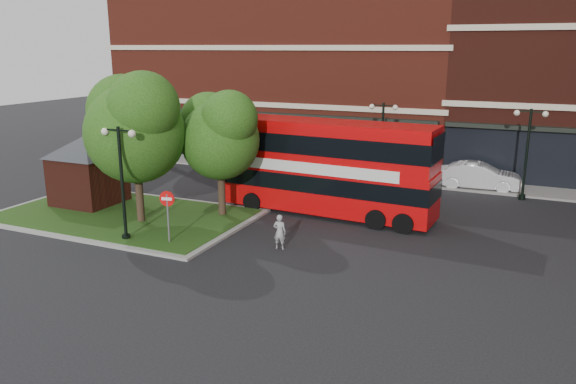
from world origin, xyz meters
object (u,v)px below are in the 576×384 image
at_px(woman, 280,232).
at_px(car_white, 479,176).
at_px(bus, 328,161).
at_px(car_silver, 324,170).

xyz_separation_m(woman, car_white, (6.51, 14.00, 0.04)).
relative_size(bus, woman, 7.26).
relative_size(woman, car_silver, 0.39).
distance_m(car_silver, car_white, 9.28).
bearing_deg(car_white, car_silver, 95.34).
distance_m(bus, car_white, 10.75).
relative_size(bus, car_white, 2.27).
xyz_separation_m(bus, car_silver, (-2.69, 6.88, -2.04)).
relative_size(car_silver, car_white, 0.79).
height_order(woman, car_white, car_white).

